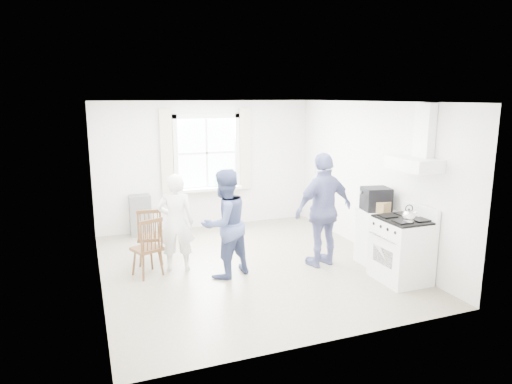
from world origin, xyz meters
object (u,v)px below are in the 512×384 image
object	(u,v)px
stereo_stack	(376,199)
person_right	(324,210)
windsor_chair_a	(150,241)
gas_stove	(402,249)
windsor_chair_b	(150,231)
person_mid	(225,224)
low_cabinet	(377,237)
person_left	(176,223)

from	to	relation	value
stereo_stack	person_right	bearing A→B (deg)	163.02
windsor_chair_a	gas_stove	bearing A→B (deg)	-22.70
windsor_chair_b	stereo_stack	bearing A→B (deg)	-19.97
gas_stove	person_mid	size ratio (longest dim) A/B	0.68
gas_stove	windsor_chair_b	size ratio (longest dim) A/B	1.19
person_mid	person_right	world-z (taller)	person_right
low_cabinet	person_right	bearing A→B (deg)	161.86
person_mid	person_left	bearing A→B (deg)	-61.14
stereo_stack	gas_stove	bearing A→B (deg)	-92.59
low_cabinet	stereo_stack	world-z (taller)	stereo_stack
stereo_stack	windsor_chair_b	world-z (taller)	stereo_stack
windsor_chair_a	windsor_chair_b	size ratio (longest dim) A/B	0.98
low_cabinet	person_mid	distance (m)	2.50
stereo_stack	windsor_chair_a	bearing A→B (deg)	168.47
windsor_chair_a	person_mid	size ratio (longest dim) A/B	0.56
windsor_chair_a	person_mid	xyz separation A→B (m)	(1.06, -0.35, 0.26)
person_right	gas_stove	bearing A→B (deg)	118.05
stereo_stack	windsor_chair_b	distance (m)	3.65
person_mid	person_right	bearing A→B (deg)	152.89
low_cabinet	stereo_stack	size ratio (longest dim) A/B	1.92
low_cabinet	person_left	xyz separation A→B (m)	(-3.08, 0.88, 0.32)
windsor_chair_b	person_right	bearing A→B (deg)	-20.87
low_cabinet	windsor_chair_b	world-z (taller)	windsor_chair_b
low_cabinet	person_mid	size ratio (longest dim) A/B	0.55
person_mid	stereo_stack	bearing A→B (deg)	148.50
windsor_chair_b	person_left	distance (m)	0.56
stereo_stack	person_mid	bearing A→B (deg)	171.51
windsor_chair_a	windsor_chair_b	xyz separation A→B (m)	(0.07, 0.53, 0.01)
windsor_chair_b	person_mid	size ratio (longest dim) A/B	0.57
gas_stove	stereo_stack	distance (m)	0.94
windsor_chair_a	person_mid	world-z (taller)	person_mid
person_right	stereo_stack	bearing A→B (deg)	152.85
low_cabinet	windsor_chair_a	bearing A→B (deg)	168.12
gas_stove	person_mid	xyz separation A→B (m)	(-2.38, 1.09, 0.34)
windsor_chair_a	windsor_chair_b	world-z (taller)	windsor_chair_b
low_cabinet	person_right	size ratio (longest dim) A/B	0.49
low_cabinet	person_left	size ratio (longest dim) A/B	0.59
person_mid	windsor_chair_b	bearing A→B (deg)	-64.55
person_left	person_right	xyz separation A→B (m)	(2.24, -0.61, 0.15)
low_cabinet	person_mid	xyz separation A→B (m)	(-2.45, 0.39, 0.37)
windsor_chair_a	person_right	size ratio (longest dim) A/B	0.51
stereo_stack	person_right	world-z (taller)	person_right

